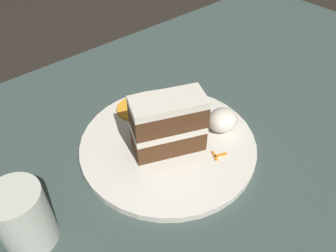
# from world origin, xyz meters

# --- Properties ---
(ground_plane) EXTENTS (6.00, 6.00, 0.00)m
(ground_plane) POSITION_xyz_m (0.00, 0.00, 0.00)
(ground_plane) COLOR black
(ground_plane) RESTS_ON ground
(dining_table) EXTENTS (1.39, 0.84, 0.02)m
(dining_table) POSITION_xyz_m (0.00, 0.00, 0.01)
(dining_table) COLOR #384742
(dining_table) RESTS_ON ground
(plate) EXTENTS (0.30, 0.30, 0.01)m
(plate) POSITION_xyz_m (-0.06, 0.04, 0.03)
(plate) COLOR silver
(plate) RESTS_ON dining_table
(cake_slice) EXTENTS (0.13, 0.10, 0.10)m
(cake_slice) POSITION_xyz_m (-0.07, 0.03, 0.09)
(cake_slice) COLOR #4C2D19
(cake_slice) RESTS_ON plate
(cream_dollop) EXTENTS (0.06, 0.05, 0.04)m
(cream_dollop) POSITION_xyz_m (0.04, -0.00, 0.05)
(cream_dollop) COLOR silver
(cream_dollop) RESTS_ON plate
(orange_garnish) EXTENTS (0.07, 0.07, 0.00)m
(orange_garnish) POSITION_xyz_m (-0.05, 0.14, 0.04)
(orange_garnish) COLOR orange
(orange_garnish) RESTS_ON plate
(carrot_shreds_scatter) EXTENTS (0.07, 0.17, 0.00)m
(carrot_shreds_scatter) POSITION_xyz_m (0.01, 0.04, 0.04)
(carrot_shreds_scatter) COLOR orange
(carrot_shreds_scatter) RESTS_ON plate
(drinking_glass) EXTENTS (0.07, 0.07, 0.10)m
(drinking_glass) POSITION_xyz_m (-0.31, 0.03, 0.06)
(drinking_glass) COLOR beige
(drinking_glass) RESTS_ON dining_table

